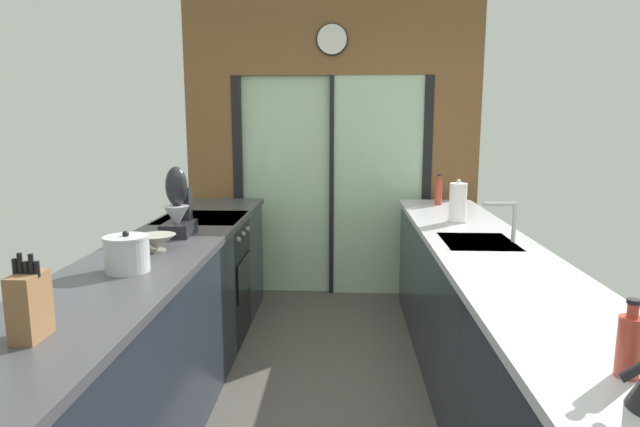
{
  "coord_description": "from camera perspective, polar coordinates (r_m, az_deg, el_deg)",
  "views": [
    {
      "loc": [
        0.11,
        -2.55,
        1.62
      ],
      "look_at": [
        -0.04,
        0.91,
        1.01
      ],
      "focal_mm": 30.43,
      "sensor_mm": 36.0,
      "label": 1
    }
  ],
  "objects": [
    {
      "name": "ground_plane",
      "position": [
        3.55,
        0.49,
        -17.42
      ],
      "size": [
        5.04,
        7.6,
        0.02
      ],
      "primitive_type": "cube",
      "color": "#4C4742"
    },
    {
      "name": "back_wall_unit",
      "position": [
        4.95,
        1.25,
        8.81
      ],
      "size": [
        2.64,
        0.12,
        2.7
      ],
      "color": "brown",
      "rests_on": "ground_plane"
    },
    {
      "name": "left_counter_run",
      "position": [
        3.09,
        -17.37,
        -12.48
      ],
      "size": [
        0.62,
        3.8,
        0.92
      ],
      "color": "#1E232D",
      "rests_on": "ground_plane"
    },
    {
      "name": "right_counter_run",
      "position": [
        3.18,
        17.3,
        -11.87
      ],
      "size": [
        0.62,
        3.8,
        0.92
      ],
      "color": "#1E232D",
      "rests_on": "ground_plane"
    },
    {
      "name": "sink_faucet",
      "position": [
        3.28,
        19.19,
        -0.13
      ],
      "size": [
        0.19,
        0.02,
        0.23
      ],
      "color": "#B7BABC",
      "rests_on": "right_counter_run"
    },
    {
      "name": "oven_range",
      "position": [
        4.1,
        -12.06,
        -6.79
      ],
      "size": [
        0.6,
        0.6,
        0.92
      ],
      "color": "black",
      "rests_on": "ground_plane"
    },
    {
      "name": "mixing_bowl",
      "position": [
        3.04,
        -16.79,
        -2.91
      ],
      "size": [
        0.21,
        0.21,
        0.09
      ],
      "color": "gray",
      "rests_on": "left_counter_run"
    },
    {
      "name": "knife_block",
      "position": [
        1.98,
        -28.22,
        -8.49
      ],
      "size": [
        0.09,
        0.14,
        0.28
      ],
      "color": "brown",
      "rests_on": "left_counter_run"
    },
    {
      "name": "stand_mixer",
      "position": [
        3.38,
        -14.7,
        0.45
      ],
      "size": [
        0.17,
        0.27,
        0.42
      ],
      "color": "black",
      "rests_on": "left_counter_run"
    },
    {
      "name": "stock_pot",
      "position": [
        2.66,
        -19.64,
        -4.0
      ],
      "size": [
        0.21,
        0.21,
        0.19
      ],
      "color": "#B7BABC",
      "rests_on": "left_counter_run"
    },
    {
      "name": "soap_bottle_near",
      "position": [
        1.74,
        29.76,
        -11.88
      ],
      "size": [
        0.07,
        0.07,
        0.22
      ],
      "color": "#B23D2D",
      "rests_on": "right_counter_run"
    },
    {
      "name": "soap_bottle_far",
      "position": [
        4.56,
        12.35,
        2.23
      ],
      "size": [
        0.06,
        0.06,
        0.25
      ],
      "color": "#B23D2D",
      "rests_on": "right_counter_run"
    },
    {
      "name": "paper_towel_roll",
      "position": [
        3.81,
        14.29,
        1.09
      ],
      "size": [
        0.13,
        0.13,
        0.3
      ],
      "color": "#B7BABC",
      "rests_on": "right_counter_run"
    }
  ]
}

